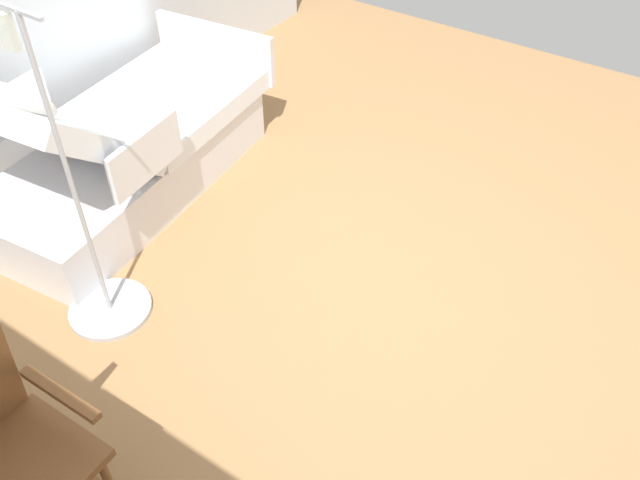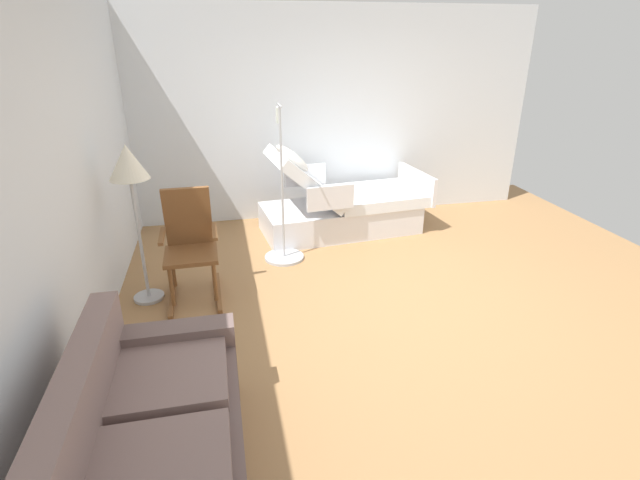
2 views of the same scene
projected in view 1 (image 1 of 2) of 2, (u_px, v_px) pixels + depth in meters
The scene contains 4 objects.
ground_plane at pixel (391, 297), 3.72m from camera, with size 6.56×6.56×0.00m, color #9E7247.
hospital_bed at pixel (123, 148), 4.23m from camera, with size 1.17×2.14×1.20m.
rocking_chair at pixel (5, 453), 2.47m from camera, with size 0.77×0.51×1.05m.
iv_pole at pixel (100, 278), 3.49m from camera, with size 0.44×0.44×1.69m.
Camera 1 is at (-1.09, 2.32, 2.74)m, focal length 37.89 mm.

